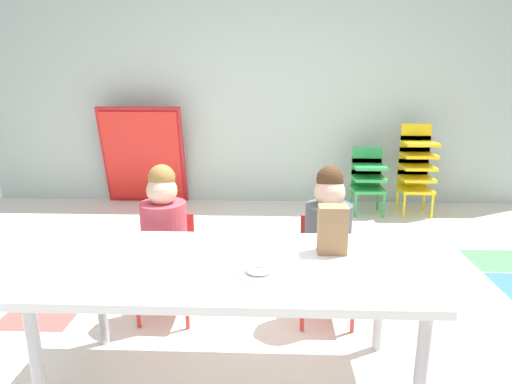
% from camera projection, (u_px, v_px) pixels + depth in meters
% --- Properties ---
extents(ground_plane, '(6.28, 5.18, 0.02)m').
position_uv_depth(ground_plane, '(265.00, 318.00, 2.66)').
color(ground_plane, silver).
extents(back_wall, '(6.28, 0.10, 2.77)m').
position_uv_depth(back_wall, '(270.00, 77.00, 4.81)').
color(back_wall, '#B2C1B7').
rests_on(back_wall, ground_plane).
extents(craft_table, '(1.61, 0.76, 0.62)m').
position_uv_depth(craft_table, '(232.00, 274.00, 1.92)').
color(craft_table, white).
rests_on(craft_table, ground_plane).
extents(seated_child_near_camera, '(0.32, 0.32, 0.92)m').
position_uv_depth(seated_child_near_camera, '(164.00, 228.00, 2.53)').
color(seated_child_near_camera, red).
rests_on(seated_child_near_camera, ground_plane).
extents(seated_child_middle_seat, '(0.32, 0.32, 0.92)m').
position_uv_depth(seated_child_middle_seat, '(328.00, 230.00, 2.50)').
color(seated_child_middle_seat, red).
rests_on(seated_child_middle_seat, ground_plane).
extents(kid_chair_green_stack, '(0.32, 0.30, 0.68)m').
position_uv_depth(kid_chair_green_stack, '(368.00, 176.00, 4.58)').
color(kid_chair_green_stack, green).
rests_on(kid_chair_green_stack, ground_plane).
extents(kid_chair_yellow_stack, '(0.32, 0.30, 0.92)m').
position_uv_depth(kid_chair_yellow_stack, '(416.00, 164.00, 4.54)').
color(kid_chair_yellow_stack, yellow).
rests_on(kid_chair_yellow_stack, ground_plane).
extents(folded_activity_table, '(0.90, 0.29, 1.09)m').
position_uv_depth(folded_activity_table, '(143.00, 156.00, 4.89)').
color(folded_activity_table, red).
rests_on(folded_activity_table, ground_plane).
extents(paper_bag_brown, '(0.13, 0.09, 0.22)m').
position_uv_depth(paper_bag_brown, '(332.00, 229.00, 2.00)').
color(paper_bag_brown, '#9E754C').
rests_on(paper_bag_brown, craft_table).
extents(paper_plate_near_edge, '(0.18, 0.18, 0.01)m').
position_uv_depth(paper_plate_near_edge, '(259.00, 273.00, 1.81)').
color(paper_plate_near_edge, white).
rests_on(paper_plate_near_edge, craft_table).
extents(donut_powdered_on_plate, '(0.11, 0.11, 0.03)m').
position_uv_depth(donut_powdered_on_plate, '(259.00, 268.00, 1.80)').
color(donut_powdered_on_plate, white).
rests_on(donut_powdered_on_plate, craft_table).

